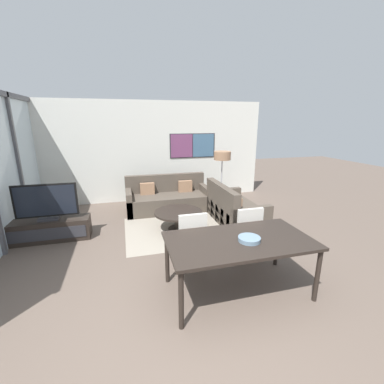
# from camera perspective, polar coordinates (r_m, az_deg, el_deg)

# --- Properties ---
(ground_plane) EXTENTS (24.00, 24.00, 0.00)m
(ground_plane) POSITION_cam_1_polar(r_m,az_deg,el_deg) (3.17, 3.06, -29.66)
(ground_plane) COLOR brown
(wall_back) EXTENTS (6.73, 0.09, 2.80)m
(wall_back) POSITION_cam_1_polar(r_m,az_deg,el_deg) (7.47, -9.31, 8.82)
(wall_back) COLOR silver
(wall_back) RESTS_ON ground_plane
(area_rug) EXTENTS (2.24, 1.87, 0.01)m
(area_rug) POSITION_cam_1_polar(r_m,az_deg,el_deg) (5.57, -2.96, -8.26)
(area_rug) COLOR gray
(area_rug) RESTS_ON ground_plane
(tv_console) EXTENTS (1.45, 0.44, 0.42)m
(tv_console) POSITION_cam_1_polar(r_m,az_deg,el_deg) (5.74, -28.90, -7.36)
(tv_console) COLOR black
(tv_console) RESTS_ON ground_plane
(television) EXTENTS (1.12, 0.20, 0.71)m
(television) POSITION_cam_1_polar(r_m,az_deg,el_deg) (5.57, -29.65, -2.02)
(television) COLOR #2D2D33
(television) RESTS_ON tv_console
(sofa_main) EXTENTS (2.10, 0.88, 0.89)m
(sofa_main) POSITION_cam_1_polar(r_m,az_deg,el_deg) (6.73, -5.46, -1.53)
(sofa_main) COLOR #51473D
(sofa_main) RESTS_ON ground_plane
(sofa_side) EXTENTS (0.88, 1.63, 0.89)m
(sofa_side) POSITION_cam_1_polar(r_m,az_deg,el_deg) (5.94, 9.00, -4.03)
(sofa_side) COLOR #51473D
(sofa_side) RESTS_ON ground_plane
(coffee_table) EXTENTS (1.02, 1.02, 0.41)m
(coffee_table) POSITION_cam_1_polar(r_m,az_deg,el_deg) (5.46, -3.00, -5.37)
(coffee_table) COLOR black
(coffee_table) RESTS_ON ground_plane
(dining_table) EXTENTS (1.89, 1.02, 0.77)m
(dining_table) POSITION_cam_1_polar(r_m,az_deg,el_deg) (3.47, 10.45, -11.27)
(dining_table) COLOR black
(dining_table) RESTS_ON ground_plane
(dining_chair_left) EXTENTS (0.46, 0.46, 0.95)m
(dining_chair_left) POSITION_cam_1_polar(r_m,az_deg,el_deg) (4.00, -0.25, -10.11)
(dining_chair_left) COLOR beige
(dining_chair_left) RESTS_ON ground_plane
(dining_chair_centre) EXTENTS (0.46, 0.46, 0.95)m
(dining_chair_centre) POSITION_cam_1_polar(r_m,az_deg,el_deg) (4.31, 11.89, -8.50)
(dining_chair_centre) COLOR beige
(dining_chair_centre) RESTS_ON ground_plane
(fruit_bowl) EXTENTS (0.29, 0.29, 0.06)m
(fruit_bowl) POSITION_cam_1_polar(r_m,az_deg,el_deg) (3.40, 12.61, -10.11)
(fruit_bowl) COLOR slate
(fruit_bowl) RESTS_ON dining_table
(floor_lamp) EXTENTS (0.44, 0.44, 1.49)m
(floor_lamp) POSITION_cam_1_polar(r_m,az_deg,el_deg) (6.79, 6.73, 7.41)
(floor_lamp) COLOR #2D2D33
(floor_lamp) RESTS_ON ground_plane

